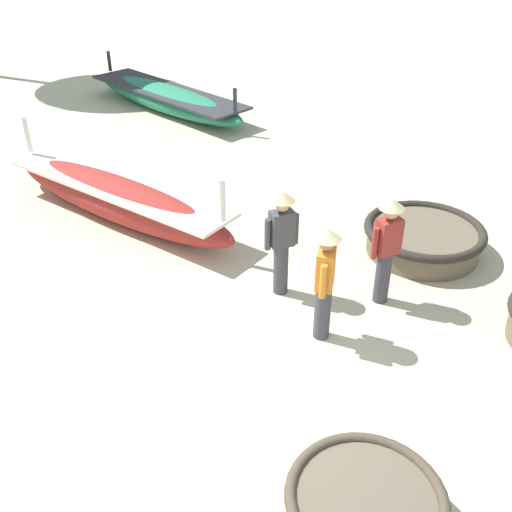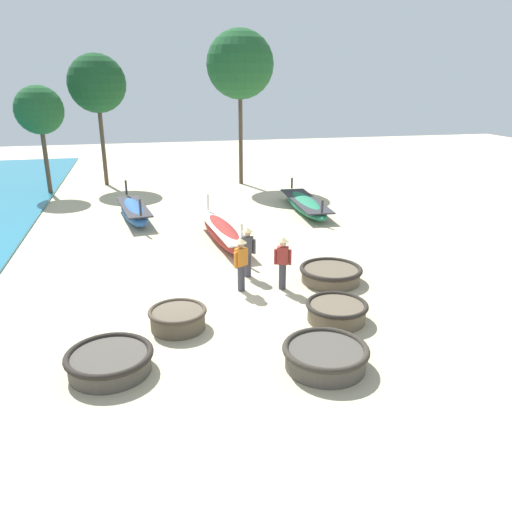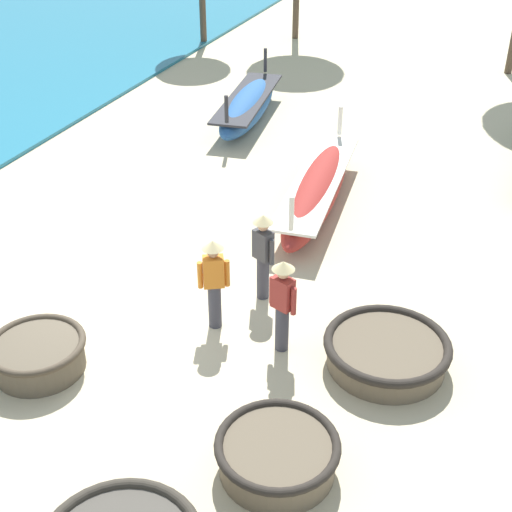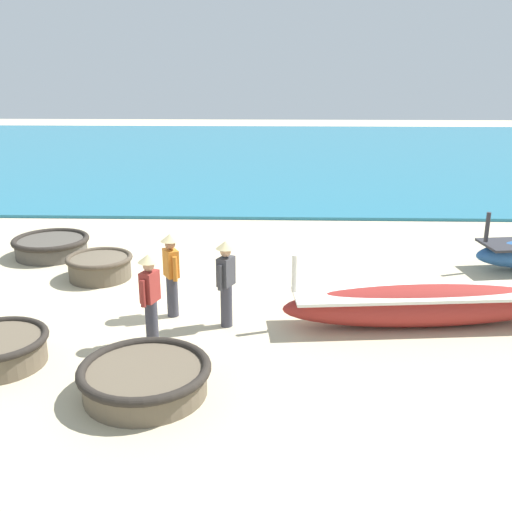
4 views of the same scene
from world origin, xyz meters
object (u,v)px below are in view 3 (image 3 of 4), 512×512
at_px(coracle_front_right, 277,454).
at_px(long_boat_green_hull, 318,189).
at_px(long_boat_red_hull, 248,106).
at_px(coracle_beside_post, 38,354).
at_px(coracle_far_right, 387,351).
at_px(fisherman_crouching, 214,278).
at_px(fisherman_by_coracle, 283,300).
at_px(fisherman_standing_right, 263,251).

relative_size(coracle_front_right, long_boat_green_hull, 0.31).
distance_m(long_boat_red_hull, long_boat_green_hull, 5.48).
bearing_deg(coracle_beside_post, long_boat_green_hull, 70.95).
xyz_separation_m(long_boat_red_hull, long_boat_green_hull, (3.42, -4.29, -0.00)).
height_order(coracle_far_right, coracle_front_right, coracle_front_right).
distance_m(fisherman_crouching, fisherman_by_coracle, 1.26).
height_order(coracle_front_right, fisherman_by_coracle, fisherman_by_coracle).
bearing_deg(coracle_beside_post, long_boat_red_hull, 95.43).
bearing_deg(fisherman_by_coracle, coracle_front_right, -71.30).
bearing_deg(fisherman_by_coracle, coracle_beside_post, -150.71).
bearing_deg(fisherman_standing_right, fisherman_crouching, -111.98).
bearing_deg(fisherman_standing_right, coracle_beside_post, -129.00).
bearing_deg(coracle_front_right, fisherman_crouching, 128.96).
bearing_deg(long_boat_red_hull, coracle_beside_post, -84.57).
bearing_deg(coracle_far_right, long_boat_red_hull, 123.86).
relative_size(coracle_front_right, fisherman_crouching, 0.99).
height_order(long_boat_red_hull, long_boat_green_hull, long_boat_red_hull).
bearing_deg(long_boat_green_hull, coracle_far_right, -60.90).
xyz_separation_m(coracle_beside_post, fisherman_by_coracle, (3.34, 1.87, 0.66)).
bearing_deg(fisherman_crouching, coracle_far_right, 1.24).
relative_size(fisherman_crouching, fisherman_standing_right, 1.00).
bearing_deg(fisherman_by_coracle, long_boat_green_hull, 101.14).
bearing_deg(fisherman_by_coracle, fisherman_standing_right, 123.15).
relative_size(coracle_far_right, fisherman_standing_right, 1.19).
xyz_separation_m(coracle_front_right, fisherman_standing_right, (-1.62, 3.64, 0.68)).
height_order(coracle_far_right, fisherman_standing_right, fisherman_standing_right).
distance_m(long_boat_green_hull, fisherman_by_coracle, 5.09).
distance_m(coracle_far_right, fisherman_crouching, 3.00).
height_order(coracle_far_right, fisherman_by_coracle, fisherman_by_coracle).
distance_m(coracle_front_right, long_boat_green_hull, 7.57).
bearing_deg(coracle_far_right, fisherman_by_coracle, -172.49).
height_order(coracle_front_right, long_boat_green_hull, long_boat_green_hull).
relative_size(long_boat_red_hull, fisherman_standing_right, 2.89).
bearing_deg(fisherman_by_coracle, fisherman_crouching, 172.89).
relative_size(coracle_far_right, fisherman_by_coracle, 1.19).
bearing_deg(long_boat_red_hull, fisherman_crouching, -70.93).
bearing_deg(coracle_front_right, fisherman_standing_right, 114.04).
height_order(coracle_beside_post, fisherman_crouching, fisherman_crouching).
relative_size(long_boat_green_hull, fisherman_by_coracle, 3.25).
bearing_deg(fisherman_standing_right, long_boat_green_hull, 92.53).
height_order(fisherman_by_coracle, fisherman_standing_right, same).
xyz_separation_m(long_boat_red_hull, fisherman_by_coracle, (4.40, -9.25, 0.54)).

